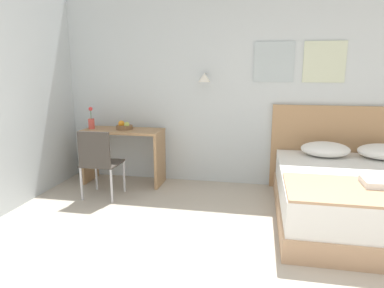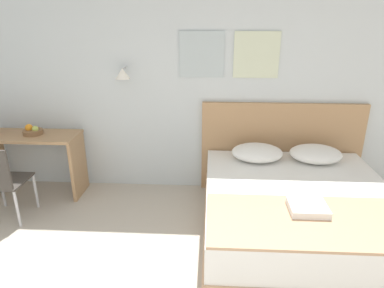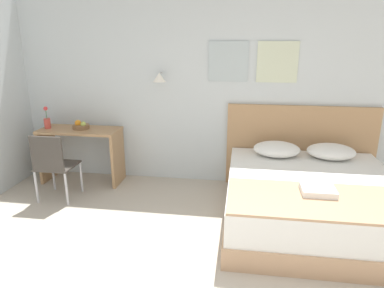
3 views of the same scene
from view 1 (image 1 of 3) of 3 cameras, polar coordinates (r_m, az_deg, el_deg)
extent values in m
cube|color=silver|center=(4.79, 9.02, 8.82)|extent=(5.97, 0.06, 2.65)
cube|color=#A8B7BC|center=(4.74, 13.50, 13.14)|extent=(0.52, 0.02, 0.52)
cube|color=beige|center=(4.81, 21.20, 12.65)|extent=(0.52, 0.02, 0.52)
cylinder|color=#B2B2B7|center=(4.73, 2.25, 11.65)|extent=(0.02, 0.16, 0.02)
cone|color=white|center=(4.64, 2.07, 11.02)|extent=(0.17, 0.17, 0.12)
cube|color=tan|center=(4.15, 27.04, -10.20)|extent=(1.85, 1.99, 0.22)
cube|color=white|center=(4.06, 27.41, -6.67)|extent=(1.82, 1.95, 0.32)
cube|color=#A87F56|center=(4.97, 24.45, -0.80)|extent=(1.97, 0.06, 1.14)
ellipsoid|color=white|center=(4.59, 21.32, -0.81)|extent=(0.59, 0.47, 0.18)
ellipsoid|color=white|center=(4.75, 29.28, -1.12)|extent=(0.59, 0.47, 0.18)
cube|color=white|center=(3.59, 28.97, -5.63)|extent=(0.32, 0.28, 0.06)
cube|color=#A87F56|center=(4.91, -11.46, 2.19)|extent=(1.11, 0.48, 0.03)
cube|color=#A87F56|center=(5.22, -16.72, -1.87)|extent=(0.04, 0.45, 0.74)
cube|color=#A87F56|center=(4.82, -5.37, -2.56)|extent=(0.04, 0.45, 0.74)
cube|color=#3D3833|center=(4.51, -14.68, -3.13)|extent=(0.44, 0.44, 0.02)
cube|color=#3D3833|center=(4.28, -16.03, -0.89)|extent=(0.41, 0.03, 0.44)
cylinder|color=#B7B7BC|center=(4.83, -15.66, -4.91)|extent=(0.03, 0.03, 0.42)
cylinder|color=#B7B7BC|center=(4.67, -11.24, -5.28)|extent=(0.03, 0.03, 0.42)
cylinder|color=#B7B7BC|center=(4.50, -17.95, -6.35)|extent=(0.03, 0.03, 0.42)
cylinder|color=#B7B7BC|center=(4.32, -13.26, -6.83)|extent=(0.03, 0.03, 0.42)
cylinder|color=brown|center=(4.91, -11.20, 2.74)|extent=(0.23, 0.23, 0.05)
sphere|color=#B2C156|center=(4.88, -10.82, 3.20)|extent=(0.08, 0.08, 0.08)
sphere|color=orange|center=(4.93, -11.68, 3.34)|extent=(0.09, 0.09, 0.09)
cylinder|color=#D14C42|center=(5.06, -16.41, 3.26)|extent=(0.09, 0.09, 0.14)
cylinder|color=#3D7538|center=(5.04, -16.51, 4.84)|extent=(0.01, 0.01, 0.14)
sphere|color=#DB3838|center=(5.04, -16.56, 5.63)|extent=(0.06, 0.06, 0.06)
camera|label=2|loc=(0.90, 39.35, 44.95)|focal=32.00mm
camera|label=3|loc=(0.53, 97.32, 44.35)|focal=32.00mm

